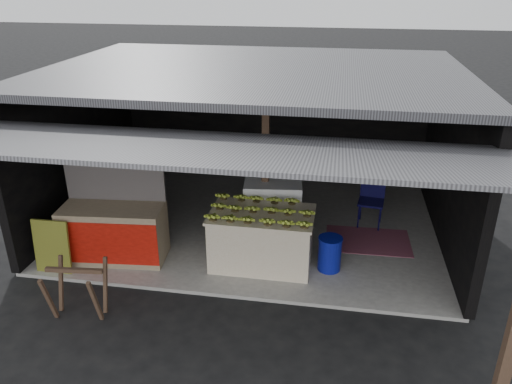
% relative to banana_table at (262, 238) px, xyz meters
% --- Properties ---
extents(ground, '(80.00, 80.00, 0.00)m').
position_rel_banana_table_xyz_m(ground, '(-0.38, -0.98, -0.53)').
color(ground, black).
rests_on(ground, ground).
extents(concrete_slab, '(7.00, 5.00, 0.06)m').
position_rel_banana_table_xyz_m(concrete_slab, '(-0.38, 1.52, -0.50)').
color(concrete_slab, gray).
rests_on(concrete_slab, ground).
extents(shophouse, '(7.40, 7.29, 3.02)m').
position_rel_banana_table_xyz_m(shophouse, '(-0.38, 1.83, 1.57)').
color(shophouse, black).
rests_on(shophouse, ground).
extents(banana_table, '(1.69, 1.04, 0.93)m').
position_rel_banana_table_xyz_m(banana_table, '(0.00, 0.00, 0.00)').
color(banana_table, white).
rests_on(banana_table, concrete_slab).
extents(banana_pile, '(1.56, 0.94, 0.18)m').
position_rel_banana_table_xyz_m(banana_pile, '(0.00, 0.00, 0.55)').
color(banana_pile, gold).
rests_on(banana_pile, banana_table).
extents(white_crate, '(1.07, 0.78, 1.12)m').
position_rel_banana_table_xyz_m(white_crate, '(0.06, 0.87, 0.09)').
color(white_crate, white).
rests_on(white_crate, concrete_slab).
extents(neighbor_stall, '(1.74, 0.90, 1.73)m').
position_rel_banana_table_xyz_m(neighbor_stall, '(-2.47, -0.22, 0.05)').
color(neighbor_stall, '#998466').
rests_on(neighbor_stall, concrete_slab).
extents(green_signboard, '(0.60, 0.12, 0.90)m').
position_rel_banana_table_xyz_m(green_signboard, '(-3.27, -0.80, -0.01)').
color(green_signboard, black).
rests_on(green_signboard, concrete_slab).
extents(sawhorse, '(0.81, 0.76, 0.80)m').
position_rel_banana_table_xyz_m(sawhorse, '(-2.35, -1.74, -0.02)').
color(sawhorse, '#4D3426').
rests_on(sawhorse, ground).
extents(water_barrel, '(0.37, 0.37, 0.55)m').
position_rel_banana_table_xyz_m(water_barrel, '(1.12, 0.00, -0.19)').
color(water_barrel, navy).
rests_on(water_barrel, concrete_slab).
extents(plastic_chair, '(0.52, 0.52, 0.99)m').
position_rel_banana_table_xyz_m(plastic_chair, '(1.84, 1.79, 0.12)').
color(plastic_chair, '#0D0A3B').
rests_on(plastic_chair, concrete_slab).
extents(magenta_rug, '(1.52, 1.03, 0.01)m').
position_rel_banana_table_xyz_m(magenta_rug, '(1.79, 1.06, -0.46)').
color(magenta_rug, maroon).
rests_on(magenta_rug, concrete_slab).
extents(picture_frames, '(1.62, 0.04, 0.46)m').
position_rel_banana_table_xyz_m(picture_frames, '(-0.55, 3.91, 1.40)').
color(picture_frames, black).
rests_on(picture_frames, shophouse).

